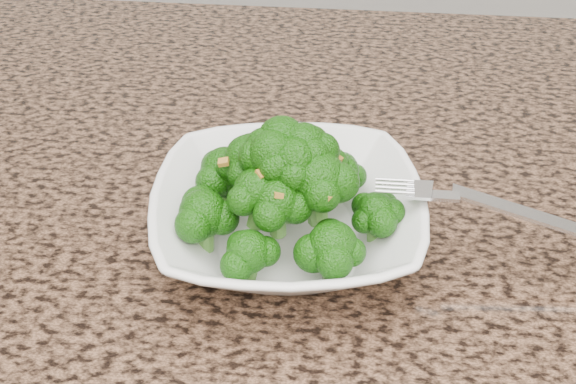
# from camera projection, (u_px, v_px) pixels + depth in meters

# --- Properties ---
(granite_counter) EXTENTS (1.64, 1.04, 0.03)m
(granite_counter) POSITION_uv_depth(u_px,v_px,m) (130.00, 278.00, 0.56)
(granite_counter) COLOR brown
(granite_counter) RESTS_ON cabinet
(bowl) EXTENTS (0.23, 0.23, 0.05)m
(bowl) POSITION_uv_depth(u_px,v_px,m) (288.00, 217.00, 0.56)
(bowl) COLOR white
(bowl) RESTS_ON granite_counter
(broccoli_pile) EXTENTS (0.18, 0.18, 0.07)m
(broccoli_pile) POSITION_uv_depth(u_px,v_px,m) (288.00, 151.00, 0.52)
(broccoli_pile) COLOR #175709
(broccoli_pile) RESTS_ON bowl
(garlic_topping) EXTENTS (0.11, 0.11, 0.01)m
(garlic_topping) POSITION_uv_depth(u_px,v_px,m) (288.00, 103.00, 0.50)
(garlic_topping) COLOR #B3812B
(garlic_topping) RESTS_ON broccoli_pile
(fork) EXTENTS (0.18, 0.05, 0.01)m
(fork) POSITION_uv_depth(u_px,v_px,m) (450.00, 196.00, 0.53)
(fork) COLOR silver
(fork) RESTS_ON bowl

